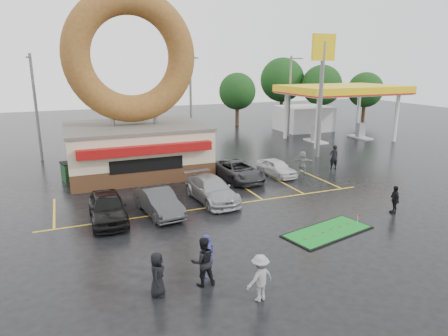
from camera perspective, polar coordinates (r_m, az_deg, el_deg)
name	(u,v)px	position (r m, az deg, el deg)	size (l,w,h in m)	color
ground	(242,227)	(20.85, 2.60, -8.47)	(120.00, 120.00, 0.00)	black
donut_shop	(134,115)	(30.98, -12.70, 7.46)	(10.20, 8.70, 13.50)	#472B19
gas_station	(324,104)	(47.71, 14.14, 8.91)	(12.30, 13.65, 5.90)	silver
shell_sign	(322,73)	(36.16, 13.83, 13.03)	(2.20, 0.36, 10.60)	slate
streetlight_left	(36,105)	(37.48, -25.31, 8.12)	(0.40, 2.21, 9.00)	slate
streetlight_mid	(191,99)	(40.29, -4.74, 9.84)	(0.40, 2.21, 9.00)	slate
streetlight_right	(290,94)	(46.21, 9.43, 10.32)	(0.40, 2.21, 9.00)	slate
tree_far_a	(322,85)	(58.44, 13.78, 11.40)	(5.60, 5.60, 8.00)	#332114
tree_far_b	(365,90)	(60.65, 19.54, 10.47)	(4.90, 4.90, 7.00)	#332114
tree_far_c	(282,80)	(59.57, 8.32, 12.34)	(6.30, 6.30, 9.00)	#332114
tree_far_d	(237,91)	(54.20, 1.91, 10.88)	(4.90, 4.90, 7.00)	#332114
car_black	(107,207)	(22.22, -16.31, -5.42)	(1.84, 4.57, 1.56)	black
car_dgrey	(159,202)	(22.63, -9.31, -4.77)	(1.54, 4.40, 1.45)	#323235
car_silver	(212,189)	(24.44, -1.79, -3.08)	(2.05, 5.03, 1.46)	#999A9E
car_grey	(238,170)	(28.82, 1.99, -0.35)	(2.34, 5.06, 1.41)	#2D2D2F
car_white	(277,168)	(30.13, 7.51, 0.06)	(1.49, 3.71, 1.26)	silver
person_blue	(208,256)	(16.07, -2.29, -12.42)	(0.65, 0.42, 1.77)	navy
person_blackjkt	(203,262)	(15.49, -3.03, -13.20)	(0.94, 0.73, 1.93)	black
person_hoodie	(260,278)	(14.67, 5.16, -15.36)	(1.13, 0.65, 1.75)	gray
person_bystander	(157,274)	(15.08, -9.50, -14.76)	(0.82, 0.53, 1.68)	black
person_cameraman	(395,200)	(24.40, 23.19, -4.17)	(0.94, 0.39, 1.61)	black
person_walker_near	(302,162)	(30.90, 11.13, 0.78)	(1.66, 0.53, 1.79)	gray
person_walker_far	(334,157)	(32.85, 15.42, 1.50)	(0.71, 0.47, 1.95)	black
dumpster	(76,171)	(30.72, -20.40, -0.44)	(1.80, 1.20, 1.30)	#184020
putting_green	(328,232)	(20.91, 14.60, -8.77)	(5.04, 3.04, 0.59)	black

